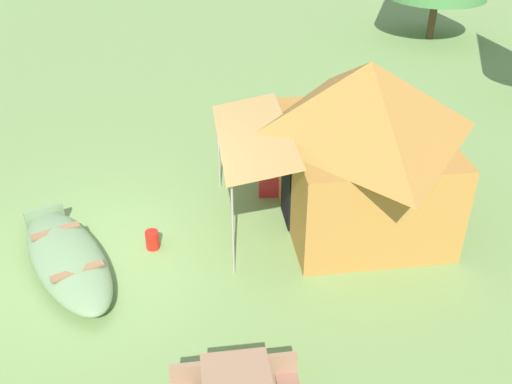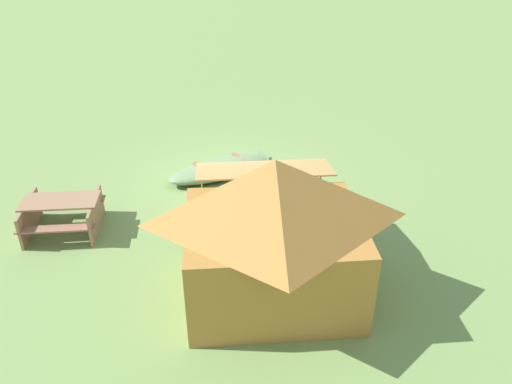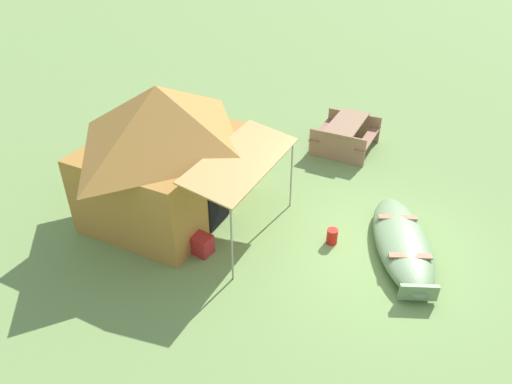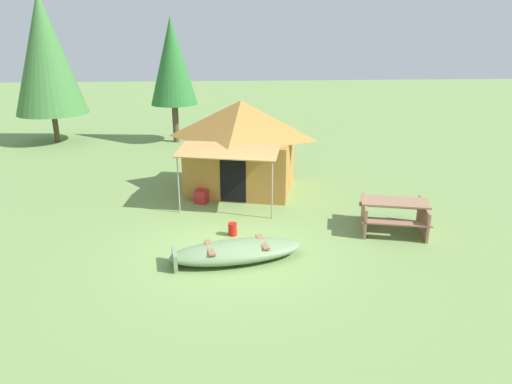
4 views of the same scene
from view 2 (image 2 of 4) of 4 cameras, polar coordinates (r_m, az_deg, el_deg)
name	(u,v)px [view 2 (image 2 of 4)]	position (r m, az deg, el deg)	size (l,w,h in m)	color
ground_plane	(229,186)	(13.34, -2.98, 0.67)	(80.00, 80.00, 0.00)	#72924F
beached_rowboat	(221,168)	(13.76, -3.88, 2.62)	(3.06, 1.50, 0.41)	#6B875B
canvas_cabin_tent	(274,229)	(9.02, 1.99, -4.11)	(3.88, 4.36, 2.82)	#AC7533
picnic_table	(62,212)	(12.13, -20.71, -2.06)	(1.94, 1.81, 0.78)	#966F52
cooler_box	(309,242)	(10.94, 5.86, -5.49)	(0.52, 0.33, 0.39)	#B22527
fuel_can	(237,194)	(12.66, -2.11, -0.19)	(0.22, 0.22, 0.32)	red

